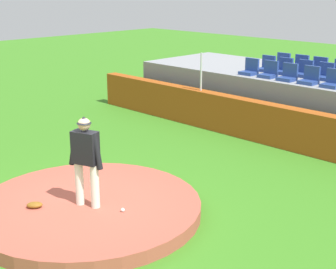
{
  "coord_description": "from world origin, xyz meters",
  "views": [
    {
      "loc": [
        7.4,
        -5.18,
        4.34
      ],
      "look_at": [
        0.0,
        2.21,
        1.16
      ],
      "focal_mm": 53.25,
      "sensor_mm": 36.0,
      "label": 1
    }
  ],
  "objects_px": {
    "stadium_chair_0": "(250,69)",
    "stadium_chair_9": "(325,74)",
    "fielding_glove": "(35,205)",
    "stadium_chair_1": "(269,72)",
    "stadium_chair_6": "(267,66)",
    "stadium_chair_14": "(318,68)",
    "stadium_chair_2": "(288,75)",
    "stadium_chair_12": "(282,63)",
    "stadium_chair_13": "(300,66)",
    "baseball": "(123,210)",
    "stadium_chair_3": "(310,78)",
    "pitcher": "(86,155)",
    "stadium_chair_4": "(333,82)",
    "stadium_chair_8": "(304,71)",
    "stadium_chair_7": "(284,69)"
  },
  "relations": [
    {
      "from": "stadium_chair_0",
      "to": "stadium_chair_9",
      "type": "xyz_separation_m",
      "value": [
        2.08,
        0.86,
        0.0
      ]
    },
    {
      "from": "fielding_glove",
      "to": "stadium_chair_9",
      "type": "relative_size",
      "value": 0.6
    },
    {
      "from": "stadium_chair_0",
      "to": "stadium_chair_1",
      "type": "relative_size",
      "value": 1.0
    },
    {
      "from": "stadium_chair_1",
      "to": "stadium_chair_6",
      "type": "height_order",
      "value": "same"
    },
    {
      "from": "stadium_chair_9",
      "to": "stadium_chair_14",
      "type": "bearing_deg",
      "value": -52.44
    },
    {
      "from": "stadium_chair_9",
      "to": "stadium_chair_2",
      "type": "bearing_deg",
      "value": 52.98
    },
    {
      "from": "stadium_chair_0",
      "to": "stadium_chair_9",
      "type": "relative_size",
      "value": 1.0
    },
    {
      "from": "fielding_glove",
      "to": "stadium_chair_9",
      "type": "distance_m",
      "value": 9.48
    },
    {
      "from": "stadium_chair_6",
      "to": "stadium_chair_12",
      "type": "relative_size",
      "value": 1.0
    },
    {
      "from": "stadium_chair_2",
      "to": "stadium_chair_13",
      "type": "height_order",
      "value": "same"
    },
    {
      "from": "baseball",
      "to": "stadium_chair_3",
      "type": "height_order",
      "value": "stadium_chair_3"
    },
    {
      "from": "fielding_glove",
      "to": "stadium_chair_12",
      "type": "bearing_deg",
      "value": -131.17
    },
    {
      "from": "pitcher",
      "to": "stadium_chair_0",
      "type": "height_order",
      "value": "stadium_chair_0"
    },
    {
      "from": "stadium_chair_4",
      "to": "fielding_glove",
      "type": "bearing_deg",
      "value": 79.56
    },
    {
      "from": "stadium_chair_4",
      "to": "stadium_chair_8",
      "type": "bearing_deg",
      "value": -32.96
    },
    {
      "from": "stadium_chair_3",
      "to": "stadium_chair_4",
      "type": "relative_size",
      "value": 1.0
    },
    {
      "from": "stadium_chair_7",
      "to": "stadium_chair_13",
      "type": "distance_m",
      "value": 0.94
    },
    {
      "from": "stadium_chair_1",
      "to": "stadium_chair_4",
      "type": "height_order",
      "value": "same"
    },
    {
      "from": "stadium_chair_13",
      "to": "stadium_chair_7",
      "type": "bearing_deg",
      "value": 89.24
    },
    {
      "from": "stadium_chair_9",
      "to": "stadium_chair_14",
      "type": "relative_size",
      "value": 1.0
    },
    {
      "from": "stadium_chair_2",
      "to": "stadium_chair_7",
      "type": "distance_m",
      "value": 1.13
    },
    {
      "from": "stadium_chair_4",
      "to": "stadium_chair_9",
      "type": "xyz_separation_m",
      "value": [
        -0.73,
        0.9,
        0.0
      ]
    },
    {
      "from": "fielding_glove",
      "to": "stadium_chair_3",
      "type": "height_order",
      "value": "stadium_chair_3"
    },
    {
      "from": "stadium_chair_8",
      "to": "stadium_chair_0",
      "type": "bearing_deg",
      "value": 32.54
    },
    {
      "from": "stadium_chair_0",
      "to": "baseball",
      "type": "bearing_deg",
      "value": 109.18
    },
    {
      "from": "stadium_chair_14",
      "to": "stadium_chair_8",
      "type": "bearing_deg",
      "value": 89.73
    },
    {
      "from": "baseball",
      "to": "stadium_chair_6",
      "type": "height_order",
      "value": "stadium_chair_6"
    },
    {
      "from": "stadium_chair_2",
      "to": "stadium_chair_0",
      "type": "bearing_deg",
      "value": -1.52
    },
    {
      "from": "fielding_glove",
      "to": "stadium_chair_1",
      "type": "distance_m",
      "value": 8.61
    },
    {
      "from": "pitcher",
      "to": "fielding_glove",
      "type": "height_order",
      "value": "pitcher"
    },
    {
      "from": "fielding_glove",
      "to": "stadium_chair_7",
      "type": "bearing_deg",
      "value": -134.59
    },
    {
      "from": "baseball",
      "to": "stadium_chair_6",
      "type": "relative_size",
      "value": 0.15
    },
    {
      "from": "stadium_chair_7",
      "to": "stadium_chair_9",
      "type": "distance_m",
      "value": 1.38
    },
    {
      "from": "stadium_chair_8",
      "to": "stadium_chair_12",
      "type": "bearing_deg",
      "value": -33.31
    },
    {
      "from": "stadium_chair_6",
      "to": "stadium_chair_8",
      "type": "xyz_separation_m",
      "value": [
        1.36,
        -0.01,
        0.0
      ]
    },
    {
      "from": "stadium_chair_12",
      "to": "stadium_chair_9",
      "type": "bearing_deg",
      "value": 156.09
    },
    {
      "from": "stadium_chair_0",
      "to": "stadium_chair_8",
      "type": "distance_m",
      "value": 1.64
    },
    {
      "from": "stadium_chair_1",
      "to": "stadium_chair_14",
      "type": "bearing_deg",
      "value": -110.84
    },
    {
      "from": "stadium_chair_9",
      "to": "stadium_chair_4",
      "type": "bearing_deg",
      "value": 128.75
    },
    {
      "from": "stadium_chair_7",
      "to": "stadium_chair_13",
      "type": "relative_size",
      "value": 1.0
    },
    {
      "from": "stadium_chair_3",
      "to": "stadium_chair_6",
      "type": "height_order",
      "value": "same"
    },
    {
      "from": "stadium_chair_0",
      "to": "stadium_chair_6",
      "type": "height_order",
      "value": "same"
    },
    {
      "from": "stadium_chair_8",
      "to": "stadium_chair_9",
      "type": "xyz_separation_m",
      "value": [
        0.7,
        -0.02,
        0.0
      ]
    },
    {
      "from": "fielding_glove",
      "to": "stadium_chair_8",
      "type": "relative_size",
      "value": 0.6
    },
    {
      "from": "fielding_glove",
      "to": "stadium_chair_2",
      "type": "relative_size",
      "value": 0.6
    },
    {
      "from": "stadium_chair_8",
      "to": "stadium_chair_12",
      "type": "distance_m",
      "value": 1.62
    },
    {
      "from": "stadium_chair_2",
      "to": "stadium_chair_8",
      "type": "relative_size",
      "value": 1.0
    },
    {
      "from": "stadium_chair_3",
      "to": "stadium_chair_9",
      "type": "height_order",
      "value": "same"
    },
    {
      "from": "stadium_chair_6",
      "to": "stadium_chair_8",
      "type": "height_order",
      "value": "same"
    },
    {
      "from": "fielding_glove",
      "to": "stadium_chair_2",
      "type": "height_order",
      "value": "stadium_chair_2"
    }
  ]
}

